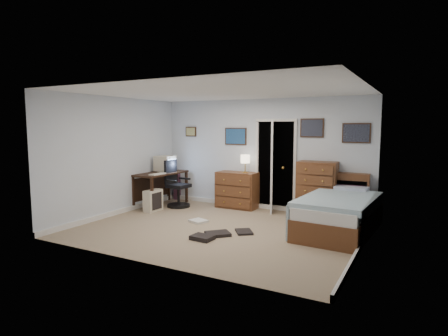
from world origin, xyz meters
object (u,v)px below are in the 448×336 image
at_px(tall_dresser, 317,190).
at_px(bed, 339,213).
at_px(office_chair, 176,189).
at_px(computer_desk, 158,180).
at_px(low_dresser, 237,190).

bearing_deg(tall_dresser, bed, -57.48).
bearing_deg(office_chair, computer_desk, -167.04).
distance_m(tall_dresser, bed, 1.13).
bearing_deg(tall_dresser, computer_desk, -172.58).
bearing_deg(office_chair, bed, -2.60).
distance_m(office_chair, low_dresser, 1.43).
bearing_deg(low_dresser, computer_desk, -160.02).
bearing_deg(bed, office_chair, 178.27).
relative_size(office_chair, low_dresser, 1.17).
distance_m(computer_desk, tall_dresser, 3.70).
xyz_separation_m(computer_desk, bed, (4.28, -0.28, -0.28)).
height_order(low_dresser, tall_dresser, tall_dresser).
bearing_deg(office_chair, low_dresser, 26.29).
relative_size(low_dresser, tall_dresser, 0.81).
xyz_separation_m(low_dresser, bed, (2.49, -0.93, -0.08)).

